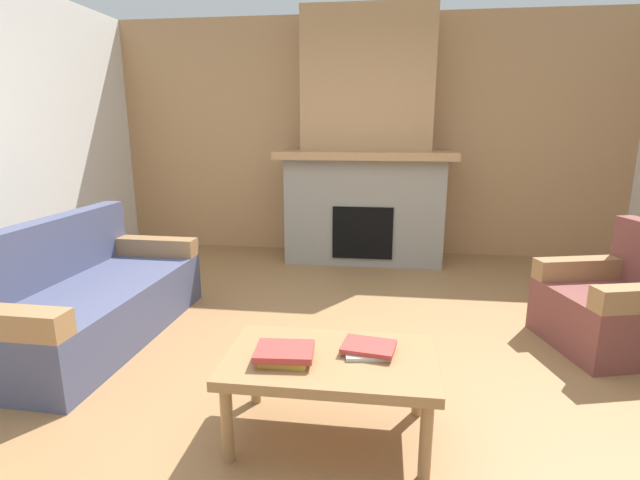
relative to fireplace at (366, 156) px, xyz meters
name	(u,v)px	position (x,y,z in m)	size (l,w,h in m)	color
ground	(345,370)	(0.00, -2.62, -1.16)	(9.00, 9.00, 0.00)	olive
wall_back_wood_panel	(367,138)	(0.00, 0.38, 0.19)	(6.00, 0.12, 2.70)	tan
fireplace	(366,156)	(0.00, 0.00, 0.00)	(1.90, 0.82, 2.70)	gray
couch	(86,300)	(-1.88, -2.39, -0.88)	(0.88, 1.82, 0.85)	#474C6B
armchair	(618,306)	(1.82, -2.04, -0.87)	(0.93, 0.93, 0.85)	brown
coffee_table	(330,367)	(-0.02, -3.28, -0.79)	(1.00, 0.60, 0.43)	#997047
book_stack_near_edge	(285,354)	(-0.23, -3.34, -0.70)	(0.28, 0.22, 0.06)	gold
book_stack_center	(368,349)	(0.15, -3.22, -0.71)	(0.28, 0.23, 0.04)	beige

